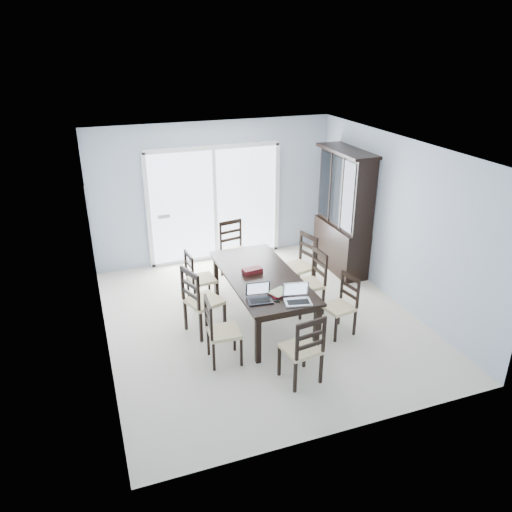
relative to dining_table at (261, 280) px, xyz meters
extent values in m
plane|color=#EFE4CD|center=(0.00, 0.00, -0.67)|extent=(5.00, 5.00, 0.00)
plane|color=white|center=(0.00, 0.00, 1.93)|extent=(5.00, 5.00, 0.00)
cube|color=#A4B1C4|center=(0.00, 2.50, 0.63)|extent=(4.50, 0.02, 2.60)
cube|color=#A4B1C4|center=(-2.25, 0.00, 0.63)|extent=(0.02, 5.00, 2.60)
cube|color=#A4B1C4|center=(2.25, 0.00, 0.63)|extent=(0.02, 5.00, 2.60)
cube|color=gray|center=(0.00, 3.50, -0.72)|extent=(4.50, 2.00, 0.10)
cube|color=#99999E|center=(0.00, 4.50, -0.12)|extent=(4.50, 0.06, 1.10)
cube|color=black|center=(0.00, 0.00, 0.06)|extent=(1.00, 2.20, 0.04)
cube|color=black|center=(0.00, 0.00, 0.00)|extent=(0.88, 2.08, 0.10)
cube|color=black|center=(-0.42, -1.00, -0.33)|extent=(0.07, 0.07, 0.69)
cube|color=black|center=(0.42, -1.00, -0.33)|extent=(0.07, 0.07, 0.69)
cube|color=black|center=(-0.42, 1.00, -0.33)|extent=(0.07, 0.07, 0.69)
cube|color=black|center=(0.42, 1.00, -0.33)|extent=(0.07, 0.07, 0.69)
cube|color=black|center=(2.01, 1.25, -0.25)|extent=(0.45, 1.30, 0.85)
cube|color=black|center=(2.04, 1.25, 0.83)|extent=(0.38, 1.30, 1.30)
cube|color=black|center=(2.01, 1.25, 1.50)|extent=(0.50, 1.38, 0.05)
cube|color=black|center=(1.84, 0.83, 0.83)|extent=(0.02, 0.36, 1.18)
cube|color=black|center=(1.84, 1.25, 0.83)|extent=(0.02, 0.36, 1.18)
cube|color=black|center=(1.84, 1.67, 0.83)|extent=(0.02, 0.36, 1.18)
cube|color=silver|center=(0.00, 2.48, 0.38)|extent=(2.40, 0.02, 2.10)
cube|color=white|center=(0.00, 2.46, 1.47)|extent=(2.52, 0.05, 0.08)
cube|color=white|center=(0.00, 2.46, 0.38)|extent=(0.06, 0.05, 2.10)
cube|color=white|center=(0.00, 2.46, -0.65)|extent=(2.52, 0.05, 0.05)
cube|color=black|center=(-0.99, -0.61, -0.47)|extent=(0.04, 0.04, 0.41)
cube|color=black|center=(-1.01, -0.97, -0.47)|extent=(0.04, 0.04, 0.41)
cube|color=black|center=(-0.63, -0.64, -0.47)|extent=(0.04, 0.04, 0.41)
cube|color=black|center=(-0.65, -1.00, -0.47)|extent=(0.04, 0.04, 0.41)
cube|color=beige|center=(-0.82, -0.81, -0.24)|extent=(0.42, 0.42, 0.05)
cube|color=black|center=(-1.13, 0.11, -0.44)|extent=(0.05, 0.05, 0.46)
cube|color=black|center=(-1.00, -0.27, -0.44)|extent=(0.05, 0.05, 0.46)
cube|color=black|center=(-0.75, 0.25, -0.44)|extent=(0.05, 0.05, 0.46)
cube|color=black|center=(-0.62, -0.14, -0.44)|extent=(0.05, 0.05, 0.46)
cube|color=beige|center=(-0.87, -0.01, -0.19)|extent=(0.57, 0.57, 0.05)
cube|color=black|center=(-0.90, 0.96, -0.47)|extent=(0.04, 0.04, 0.40)
cube|color=black|center=(-0.87, 0.61, -0.47)|extent=(0.04, 0.04, 0.40)
cube|color=black|center=(-0.55, 0.99, -0.47)|extent=(0.04, 0.04, 0.40)
cube|color=black|center=(-0.52, 0.64, -0.47)|extent=(0.04, 0.04, 0.40)
cube|color=beige|center=(-0.71, 0.80, -0.25)|extent=(0.43, 0.43, 0.05)
cube|color=black|center=(1.10, -0.85, -0.48)|extent=(0.04, 0.04, 0.39)
cube|color=black|center=(1.04, -0.51, -0.48)|extent=(0.04, 0.04, 0.39)
cube|color=black|center=(0.77, -0.92, -0.48)|extent=(0.04, 0.04, 0.39)
cube|color=black|center=(0.70, -0.58, -0.48)|extent=(0.04, 0.04, 0.39)
cube|color=beige|center=(0.90, -0.72, -0.26)|extent=(0.45, 0.45, 0.05)
cube|color=black|center=(0.95, -0.18, -0.45)|extent=(0.04, 0.04, 0.44)
cube|color=black|center=(0.93, 0.21, -0.45)|extent=(0.04, 0.04, 0.44)
cube|color=black|center=(0.56, -0.19, -0.45)|extent=(0.04, 0.04, 0.44)
cube|color=black|center=(0.54, 0.20, -0.45)|extent=(0.04, 0.04, 0.44)
cube|color=beige|center=(0.74, 0.01, -0.21)|extent=(0.45, 0.45, 0.05)
cube|color=black|center=(1.11, 0.47, -0.45)|extent=(0.04, 0.04, 0.44)
cube|color=black|center=(1.01, 0.85, -0.45)|extent=(0.04, 0.04, 0.44)
cube|color=black|center=(0.73, 0.37, -0.45)|extent=(0.04, 0.04, 0.44)
cube|color=black|center=(0.63, 0.75, -0.45)|extent=(0.04, 0.04, 0.44)
cube|color=beige|center=(0.87, 0.61, -0.20)|extent=(0.53, 0.53, 0.05)
cube|color=black|center=(-0.21, -1.72, -0.46)|extent=(0.04, 0.04, 0.42)
cube|color=black|center=(0.16, -1.67, -0.46)|extent=(0.04, 0.04, 0.42)
cube|color=black|center=(-0.26, -1.35, -0.46)|extent=(0.04, 0.04, 0.42)
cube|color=black|center=(0.11, -1.30, -0.46)|extent=(0.04, 0.04, 0.42)
cube|color=beige|center=(-0.05, -1.51, -0.23)|extent=(0.47, 0.47, 0.05)
cube|color=black|center=(0.26, 1.74, -0.45)|extent=(0.04, 0.04, 0.45)
cube|color=black|center=(-0.13, 1.67, -0.45)|extent=(0.04, 0.04, 0.45)
cube|color=black|center=(0.33, 1.35, -0.45)|extent=(0.04, 0.04, 0.45)
cube|color=black|center=(-0.06, 1.28, -0.45)|extent=(0.04, 0.04, 0.45)
cube|color=beige|center=(0.10, 1.51, -0.20)|extent=(0.51, 0.51, 0.05)
cube|color=black|center=(-0.29, -0.73, 0.09)|extent=(0.36, 0.27, 0.02)
cube|color=silver|center=(-0.29, -0.73, 0.20)|extent=(0.29, 0.08, 0.17)
cube|color=silver|center=(0.16, -0.93, 0.09)|extent=(0.39, 0.31, 0.02)
cube|color=silver|center=(0.16, -0.93, 0.21)|extent=(0.31, 0.10, 0.18)
cube|color=maroon|center=(0.01, -0.64, 0.09)|extent=(0.29, 0.25, 0.03)
cube|color=gold|center=(0.02, -0.64, 0.12)|extent=(0.33, 0.30, 0.01)
cube|color=black|center=(-0.10, -0.80, 0.08)|extent=(0.12, 0.10, 0.01)
cube|color=#480E14|center=(-0.10, 0.12, 0.11)|extent=(0.30, 0.18, 0.07)
cube|color=maroon|center=(-0.22, 3.40, -0.21)|extent=(2.03, 1.85, 0.92)
cube|color=gray|center=(-0.22, 3.40, 0.28)|extent=(2.09, 1.91, 0.06)
camera|label=1|loc=(-2.31, -6.13, 3.27)|focal=35.00mm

